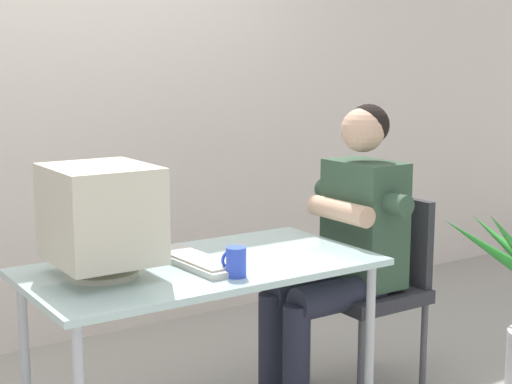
{
  "coord_description": "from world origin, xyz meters",
  "views": [
    {
      "loc": [
        -1.36,
        -2.42,
        1.46
      ],
      "look_at": [
        0.24,
        0.0,
        0.97
      ],
      "focal_mm": 53.35,
      "sensor_mm": 36.0,
      "label": 1
    }
  ],
  "objects_px": {
    "desk": "(202,279)",
    "office_chair": "(377,279)",
    "keyboard": "(195,261)",
    "person_seated": "(344,243)",
    "crt_monitor": "(102,215)",
    "desk_mug": "(235,262)"
  },
  "relations": [
    {
      "from": "crt_monitor",
      "to": "office_chair",
      "type": "xyz_separation_m",
      "value": [
        1.3,
        -0.01,
        -0.44
      ]
    },
    {
      "from": "crt_monitor",
      "to": "person_seated",
      "type": "distance_m",
      "value": 1.12
    },
    {
      "from": "desk",
      "to": "desk_mug",
      "type": "relative_size",
      "value": 12.27
    },
    {
      "from": "desk",
      "to": "person_seated",
      "type": "relative_size",
      "value": 1.02
    },
    {
      "from": "office_chair",
      "to": "desk_mug",
      "type": "xyz_separation_m",
      "value": [
        -0.91,
        -0.26,
        0.27
      ]
    },
    {
      "from": "desk_mug",
      "to": "office_chair",
      "type": "bearing_deg",
      "value": 15.79
    },
    {
      "from": "desk",
      "to": "person_seated",
      "type": "bearing_deg",
      "value": 3.2
    },
    {
      "from": "keyboard",
      "to": "desk_mug",
      "type": "xyz_separation_m",
      "value": [
        0.04,
        -0.21,
        0.04
      ]
    },
    {
      "from": "desk",
      "to": "crt_monitor",
      "type": "distance_m",
      "value": 0.47
    },
    {
      "from": "keyboard",
      "to": "desk_mug",
      "type": "relative_size",
      "value": 4.36
    },
    {
      "from": "crt_monitor",
      "to": "keyboard",
      "type": "distance_m",
      "value": 0.4
    },
    {
      "from": "crt_monitor",
      "to": "desk_mug",
      "type": "height_order",
      "value": "crt_monitor"
    },
    {
      "from": "keyboard",
      "to": "person_seated",
      "type": "height_order",
      "value": "person_seated"
    },
    {
      "from": "desk",
      "to": "office_chair",
      "type": "bearing_deg",
      "value": 2.51
    },
    {
      "from": "desk",
      "to": "crt_monitor",
      "type": "relative_size",
      "value": 3.33
    },
    {
      "from": "person_seated",
      "to": "desk_mug",
      "type": "height_order",
      "value": "person_seated"
    },
    {
      "from": "crt_monitor",
      "to": "office_chair",
      "type": "relative_size",
      "value": 0.46
    },
    {
      "from": "desk",
      "to": "desk_mug",
      "type": "distance_m",
      "value": 0.25
    },
    {
      "from": "desk",
      "to": "office_chair",
      "type": "xyz_separation_m",
      "value": [
        0.93,
        0.04,
        -0.16
      ]
    },
    {
      "from": "person_seated",
      "to": "crt_monitor",
      "type": "bearing_deg",
      "value": 179.6
    },
    {
      "from": "keyboard",
      "to": "office_chair",
      "type": "distance_m",
      "value": 0.98
    },
    {
      "from": "desk_mug",
      "to": "keyboard",
      "type": "bearing_deg",
      "value": 101.19
    }
  ]
}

